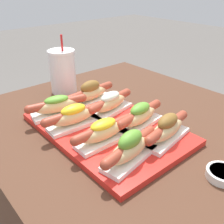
{
  "coord_description": "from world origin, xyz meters",
  "views": [
    {
      "loc": [
        0.49,
        -0.52,
        1.16
      ],
      "look_at": [
        -0.03,
        -0.08,
        0.8
      ],
      "focal_mm": 42.0,
      "sensor_mm": 36.0,
      "label": 1
    }
  ],
  "objects_px": {
    "hot_dog_3": "(130,148)",
    "hot_dog_4": "(90,93)",
    "hot_dog_5": "(110,103)",
    "hot_dog_7": "(167,129)",
    "sauce_bowl": "(223,174)",
    "hot_dog_2": "(103,131)",
    "drink_cup": "(63,71)",
    "hot_dog_0": "(57,106)",
    "serving_tray": "(107,128)",
    "hot_dog_1": "(74,116)",
    "hot_dog_6": "(140,116)"
  },
  "relations": [
    {
      "from": "hot_dog_3",
      "to": "hot_dog_4",
      "type": "height_order",
      "value": "same"
    },
    {
      "from": "hot_dog_5",
      "to": "hot_dog_7",
      "type": "bearing_deg",
      "value": 2.34
    },
    {
      "from": "hot_dog_4",
      "to": "sauce_bowl",
      "type": "bearing_deg",
      "value": 1.3
    },
    {
      "from": "hot_dog_2",
      "to": "hot_dog_5",
      "type": "bearing_deg",
      "value": 133.67
    },
    {
      "from": "hot_dog_7",
      "to": "drink_cup",
      "type": "distance_m",
      "value": 0.51
    },
    {
      "from": "hot_dog_0",
      "to": "drink_cup",
      "type": "relative_size",
      "value": 0.88
    },
    {
      "from": "hot_dog_7",
      "to": "hot_dog_2",
      "type": "bearing_deg",
      "value": -127.13
    },
    {
      "from": "hot_dog_2",
      "to": "sauce_bowl",
      "type": "xyz_separation_m",
      "value": [
        0.27,
        0.13,
        -0.04
      ]
    },
    {
      "from": "hot_dog_2",
      "to": "hot_dog_3",
      "type": "bearing_deg",
      "value": -0.67
    },
    {
      "from": "hot_dog_5",
      "to": "hot_dog_3",
      "type": "bearing_deg",
      "value": -29.83
    },
    {
      "from": "serving_tray",
      "to": "hot_dog_1",
      "type": "height_order",
      "value": "hot_dog_1"
    },
    {
      "from": "serving_tray",
      "to": "hot_dog_1",
      "type": "bearing_deg",
      "value": -129.62
    },
    {
      "from": "hot_dog_0",
      "to": "sauce_bowl",
      "type": "relative_size",
      "value": 2.64
    },
    {
      "from": "hot_dog_3",
      "to": "drink_cup",
      "type": "bearing_deg",
      "value": 166.15
    },
    {
      "from": "hot_dog_5",
      "to": "hot_dog_0",
      "type": "bearing_deg",
      "value": -123.41
    },
    {
      "from": "sauce_bowl",
      "to": "hot_dog_2",
      "type": "bearing_deg",
      "value": -154.04
    },
    {
      "from": "hot_dog_6",
      "to": "hot_dog_1",
      "type": "bearing_deg",
      "value": -129.73
    },
    {
      "from": "hot_dog_2",
      "to": "hot_dog_5",
      "type": "relative_size",
      "value": 1.01
    },
    {
      "from": "hot_dog_1",
      "to": "hot_dog_6",
      "type": "distance_m",
      "value": 0.19
    },
    {
      "from": "hot_dog_0",
      "to": "hot_dog_6",
      "type": "bearing_deg",
      "value": 34.6
    },
    {
      "from": "hot_dog_0",
      "to": "hot_dog_3",
      "type": "relative_size",
      "value": 1.0
    },
    {
      "from": "hot_dog_0",
      "to": "hot_dog_4",
      "type": "height_order",
      "value": "hot_dog_4"
    },
    {
      "from": "hot_dog_7",
      "to": "drink_cup",
      "type": "height_order",
      "value": "drink_cup"
    },
    {
      "from": "sauce_bowl",
      "to": "drink_cup",
      "type": "bearing_deg",
      "value": -179.24
    },
    {
      "from": "hot_dog_4",
      "to": "sauce_bowl",
      "type": "height_order",
      "value": "hot_dog_4"
    },
    {
      "from": "hot_dog_1",
      "to": "hot_dog_0",
      "type": "bearing_deg",
      "value": -179.23
    },
    {
      "from": "hot_dog_0",
      "to": "hot_dog_1",
      "type": "height_order",
      "value": "hot_dog_1"
    },
    {
      "from": "hot_dog_7",
      "to": "sauce_bowl",
      "type": "height_order",
      "value": "hot_dog_7"
    },
    {
      "from": "serving_tray",
      "to": "drink_cup",
      "type": "bearing_deg",
      "value": 169.64
    },
    {
      "from": "sauce_bowl",
      "to": "hot_dog_0",
      "type": "bearing_deg",
      "value": -163.11
    },
    {
      "from": "hot_dog_0",
      "to": "serving_tray",
      "type": "bearing_deg",
      "value": 25.99
    },
    {
      "from": "hot_dog_2",
      "to": "hot_dog_3",
      "type": "xyz_separation_m",
      "value": [
        0.1,
        -0.0,
        0.0
      ]
    },
    {
      "from": "hot_dog_0",
      "to": "hot_dog_2",
      "type": "xyz_separation_m",
      "value": [
        0.22,
        0.02,
        0.0
      ]
    },
    {
      "from": "serving_tray",
      "to": "drink_cup",
      "type": "relative_size",
      "value": 2.08
    },
    {
      "from": "hot_dog_7",
      "to": "hot_dog_1",
      "type": "bearing_deg",
      "value": -146.18
    },
    {
      "from": "hot_dog_4",
      "to": "hot_dog_7",
      "type": "xyz_separation_m",
      "value": [
        0.33,
        0.01,
        -0.0
      ]
    },
    {
      "from": "serving_tray",
      "to": "hot_dog_6",
      "type": "distance_m",
      "value": 0.11
    },
    {
      "from": "serving_tray",
      "to": "hot_dog_6",
      "type": "bearing_deg",
      "value": 50.16
    },
    {
      "from": "hot_dog_3",
      "to": "sauce_bowl",
      "type": "distance_m",
      "value": 0.22
    },
    {
      "from": "hot_dog_4",
      "to": "sauce_bowl",
      "type": "relative_size",
      "value": 2.68
    },
    {
      "from": "hot_dog_1",
      "to": "drink_cup",
      "type": "relative_size",
      "value": 0.9
    },
    {
      "from": "hot_dog_4",
      "to": "hot_dog_6",
      "type": "height_order",
      "value": "hot_dog_4"
    },
    {
      "from": "hot_dog_6",
      "to": "sauce_bowl",
      "type": "relative_size",
      "value": 2.66
    },
    {
      "from": "hot_dog_5",
      "to": "drink_cup",
      "type": "relative_size",
      "value": 0.89
    },
    {
      "from": "serving_tray",
      "to": "hot_dog_3",
      "type": "height_order",
      "value": "hot_dog_3"
    },
    {
      "from": "hot_dog_0",
      "to": "hot_dog_1",
      "type": "bearing_deg",
      "value": 0.77
    },
    {
      "from": "hot_dog_3",
      "to": "drink_cup",
      "type": "xyz_separation_m",
      "value": [
        -0.51,
        0.13,
        0.03
      ]
    },
    {
      "from": "hot_dog_3",
      "to": "hot_dog_6",
      "type": "height_order",
      "value": "hot_dog_3"
    },
    {
      "from": "hot_dog_0",
      "to": "hot_dog_6",
      "type": "xyz_separation_m",
      "value": [
        0.22,
        0.15,
        0.0
      ]
    },
    {
      "from": "drink_cup",
      "to": "hot_dog_3",
      "type": "bearing_deg",
      "value": -13.85
    }
  ]
}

